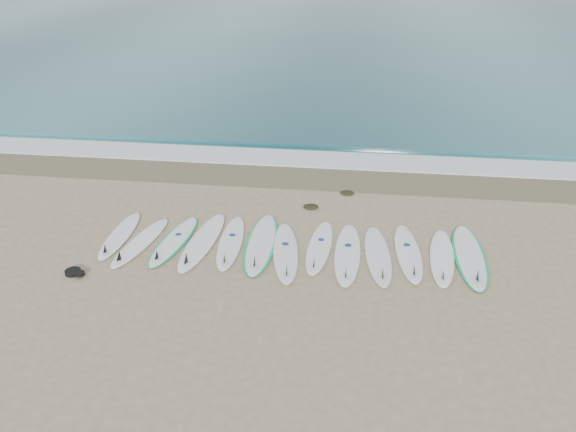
# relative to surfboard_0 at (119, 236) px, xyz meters

# --- Properties ---
(ground) EXTENTS (120.00, 120.00, 0.00)m
(ground) POSITION_rel_surfboard_0_xyz_m (3.89, -0.05, -0.05)
(ground) COLOR #9A8364
(ocean) EXTENTS (120.00, 55.00, 0.03)m
(ocean) POSITION_rel_surfboard_0_xyz_m (3.89, 32.45, -0.04)
(ocean) COLOR #265F6A
(ocean) RESTS_ON ground
(wet_sand_band) EXTENTS (120.00, 1.80, 0.01)m
(wet_sand_band) POSITION_rel_surfboard_0_xyz_m (3.89, 4.05, -0.04)
(wet_sand_band) COLOR brown
(wet_sand_band) RESTS_ON ground
(foam_band) EXTENTS (120.00, 1.40, 0.04)m
(foam_band) POSITION_rel_surfboard_0_xyz_m (3.89, 5.45, -0.03)
(foam_band) COLOR silver
(foam_band) RESTS_ON ground
(wave_crest) EXTENTS (120.00, 1.00, 0.10)m
(wave_crest) POSITION_rel_surfboard_0_xyz_m (3.89, 6.95, -0.00)
(wave_crest) COLOR #265F6A
(wave_crest) RESTS_ON ground
(surfboard_0) EXTENTS (0.52, 2.30, 0.29)m
(surfboard_0) POSITION_rel_surfboard_0_xyz_m (0.00, 0.00, 0.00)
(surfboard_0) COLOR white
(surfboard_0) RESTS_ON ground
(surfboard_1) EXTENTS (0.87, 2.42, 0.30)m
(surfboard_1) POSITION_rel_surfboard_0_xyz_m (0.57, -0.25, 0.00)
(surfboard_1) COLOR white
(surfboard_1) RESTS_ON ground
(surfboard_2) EXTENTS (0.83, 2.43, 0.30)m
(surfboard_2) POSITION_rel_surfboard_0_xyz_m (1.30, -0.07, -0.01)
(surfboard_2) COLOR white
(surfboard_2) RESTS_ON ground
(surfboard_3) EXTENTS (0.76, 2.78, 0.35)m
(surfboard_3) POSITION_rel_surfboard_0_xyz_m (1.94, -0.06, 0.01)
(surfboard_3) COLOR white
(surfboard_3) RESTS_ON ground
(surfboard_4) EXTENTS (0.70, 2.51, 0.32)m
(surfboard_4) POSITION_rel_surfboard_0_xyz_m (2.58, -0.00, 0.00)
(surfboard_4) COLOR white
(surfboard_4) RESTS_ON ground
(surfboard_5) EXTENTS (0.77, 2.83, 0.36)m
(surfboard_5) POSITION_rel_surfboard_0_xyz_m (3.26, 0.06, 0.00)
(surfboard_5) COLOR silver
(surfboard_5) RESTS_ON ground
(surfboard_6) EXTENTS (0.93, 2.66, 0.33)m
(surfboard_6) POSITION_rel_surfboard_0_xyz_m (3.86, -0.27, 0.01)
(surfboard_6) COLOR silver
(surfboard_6) RESTS_ON ground
(surfboard_7) EXTENTS (0.64, 2.45, 0.31)m
(surfboard_7) POSITION_rel_surfboard_0_xyz_m (4.56, 0.05, 0.00)
(surfboard_7) COLOR white
(surfboard_7) RESTS_ON ground
(surfboard_8) EXTENTS (0.57, 2.68, 0.34)m
(surfboard_8) POSITION_rel_surfboard_0_xyz_m (5.18, -0.18, 0.01)
(surfboard_8) COLOR white
(surfboard_8) RESTS_ON ground
(surfboard_9) EXTENTS (0.74, 2.58, 0.33)m
(surfboard_9) POSITION_rel_surfboard_0_xyz_m (5.83, -0.15, 0.01)
(surfboard_9) COLOR silver
(surfboard_9) RESTS_ON ground
(surfboard_10) EXTENTS (0.68, 2.55, 0.32)m
(surfboard_10) POSITION_rel_surfboard_0_xyz_m (6.48, 0.04, 0.01)
(surfboard_10) COLOR white
(surfboard_10) RESTS_ON ground
(surfboard_11) EXTENTS (0.74, 2.50, 0.31)m
(surfboard_11) POSITION_rel_surfboard_0_xyz_m (7.18, -0.06, 0.00)
(surfboard_11) COLOR white
(surfboard_11) RESTS_ON ground
(surfboard_12) EXTENTS (0.72, 2.79, 0.35)m
(surfboard_12) POSITION_rel_surfboard_0_xyz_m (7.77, 0.08, 0.00)
(surfboard_12) COLOR white
(surfboard_12) RESTS_ON ground
(seaweed_near) EXTENTS (0.40, 0.31, 0.08)m
(seaweed_near) POSITION_rel_surfboard_0_xyz_m (4.19, 2.10, -0.01)
(seaweed_near) COLOR black
(seaweed_near) RESTS_ON ground
(seaweed_far) EXTENTS (0.38, 0.30, 0.07)m
(seaweed_far) POSITION_rel_surfboard_0_xyz_m (5.07, 3.06, -0.01)
(seaweed_far) COLOR black
(seaweed_far) RESTS_ON ground
(leash_coil) EXTENTS (0.46, 0.36, 0.11)m
(leash_coil) POSITION_rel_surfboard_0_xyz_m (-0.30, -1.58, -0.00)
(leash_coil) COLOR black
(leash_coil) RESTS_ON ground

